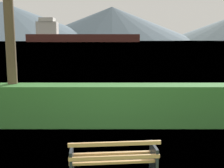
% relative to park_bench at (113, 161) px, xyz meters
% --- Properties ---
extents(water_surface, '(620.00, 620.00, 0.00)m').
position_rel_park_bench_xyz_m(water_surface, '(-0.01, 309.73, -0.42)').
color(water_surface, '#7A99A8').
rests_on(water_surface, ground_plane).
extents(park_bench, '(1.61, 0.70, 0.87)m').
position_rel_park_bench_xyz_m(park_bench, '(0.00, 0.00, 0.00)').
color(park_bench, tan).
rests_on(park_bench, ground_plane).
extents(hedge_row, '(12.98, 0.81, 1.23)m').
position_rel_park_bench_xyz_m(hedge_row, '(-0.01, 3.44, 0.19)').
color(hedge_row, '#387A33').
rests_on(hedge_row, ground_plane).
extents(cargo_ship_large, '(101.28, 13.92, 21.44)m').
position_rel_park_bench_xyz_m(cargo_ship_large, '(-33.83, 251.70, 5.57)').
color(cargo_ship_large, '#471E19').
rests_on(cargo_ship_large, water_surface).
extents(distant_hills, '(808.10, 444.59, 71.91)m').
position_rel_park_bench_xyz_m(distant_hills, '(-45.67, 571.45, 33.61)').
color(distant_hills, slate).
rests_on(distant_hills, ground_plane).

